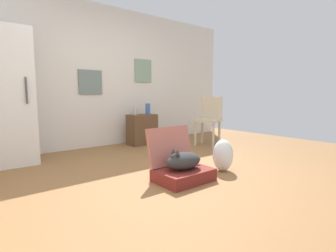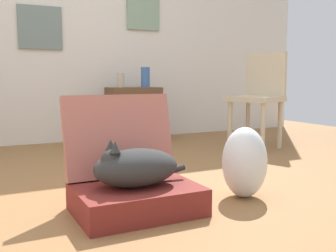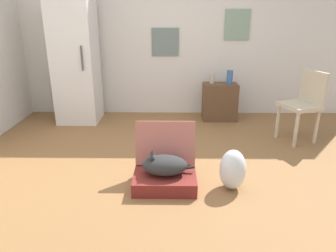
{
  "view_description": "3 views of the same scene",
  "coord_description": "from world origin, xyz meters",
  "px_view_note": "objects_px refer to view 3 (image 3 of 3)",
  "views": [
    {
      "loc": [
        -1.95,
        -2.36,
        0.97
      ],
      "look_at": [
        0.25,
        0.38,
        0.54
      ],
      "focal_mm": 27.66,
      "sensor_mm": 36.0,
      "label": 1
    },
    {
      "loc": [
        -0.79,
        -2.1,
        0.68
      ],
      "look_at": [
        0.27,
        0.01,
        0.4
      ],
      "focal_mm": 42.9,
      "sensor_mm": 36.0,
      "label": 2
    },
    {
      "loc": [
        0.02,
        -3.0,
        1.63
      ],
      "look_at": [
        -0.02,
        0.09,
        0.51
      ],
      "focal_mm": 33.53,
      "sensor_mm": 36.0,
      "label": 3
    }
  ],
  "objects_px": {
    "refrigerator": "(76,62)",
    "suitcase_base": "(165,180)",
    "side_table": "(220,102)",
    "vase_short": "(230,77)",
    "cat": "(164,165)",
    "plastic_bag_white": "(233,170)",
    "vase_tall": "(212,79)",
    "chair": "(304,102)"
  },
  "relations": [
    {
      "from": "chair",
      "to": "refrigerator",
      "type": "bearing_deg",
      "value": -125.1
    },
    {
      "from": "plastic_bag_white",
      "to": "refrigerator",
      "type": "height_order",
      "value": "refrigerator"
    },
    {
      "from": "refrigerator",
      "to": "suitcase_base",
      "type": "bearing_deg",
      "value": -55.92
    },
    {
      "from": "suitcase_base",
      "to": "plastic_bag_white",
      "type": "distance_m",
      "value": 0.67
    },
    {
      "from": "plastic_bag_white",
      "to": "vase_short",
      "type": "relative_size",
      "value": 1.91
    },
    {
      "from": "cat",
      "to": "plastic_bag_white",
      "type": "distance_m",
      "value": 0.67
    },
    {
      "from": "vase_tall",
      "to": "vase_short",
      "type": "relative_size",
      "value": 0.7
    },
    {
      "from": "suitcase_base",
      "to": "chair",
      "type": "bearing_deg",
      "value": 34.96
    },
    {
      "from": "suitcase_base",
      "to": "plastic_bag_white",
      "type": "relative_size",
      "value": 1.51
    },
    {
      "from": "plastic_bag_white",
      "to": "vase_tall",
      "type": "distance_m",
      "value": 2.21
    },
    {
      "from": "plastic_bag_white",
      "to": "chair",
      "type": "height_order",
      "value": "chair"
    },
    {
      "from": "refrigerator",
      "to": "plastic_bag_white",
      "type": "bearing_deg",
      "value": -45.46
    },
    {
      "from": "side_table",
      "to": "chair",
      "type": "distance_m",
      "value": 1.31
    },
    {
      "from": "cat",
      "to": "vase_short",
      "type": "relative_size",
      "value": 2.45
    },
    {
      "from": "plastic_bag_white",
      "to": "side_table",
      "type": "bearing_deg",
      "value": 85.39
    },
    {
      "from": "side_table",
      "to": "refrigerator",
      "type": "bearing_deg",
      "value": -178.71
    },
    {
      "from": "plastic_bag_white",
      "to": "vase_short",
      "type": "height_order",
      "value": "vase_short"
    },
    {
      "from": "suitcase_base",
      "to": "chair",
      "type": "xyz_separation_m",
      "value": [
        1.8,
        1.26,
        0.45
      ]
    },
    {
      "from": "plastic_bag_white",
      "to": "vase_tall",
      "type": "bearing_deg",
      "value": 88.99
    },
    {
      "from": "suitcase_base",
      "to": "vase_short",
      "type": "xyz_separation_m",
      "value": [
        0.96,
        2.11,
        0.62
      ]
    },
    {
      "from": "refrigerator",
      "to": "chair",
      "type": "relative_size",
      "value": 2.0
    },
    {
      "from": "refrigerator",
      "to": "chair",
      "type": "xyz_separation_m",
      "value": [
        3.2,
        -0.81,
        -0.41
      ]
    },
    {
      "from": "plastic_bag_white",
      "to": "vase_short",
      "type": "xyz_separation_m",
      "value": [
        0.31,
        2.13,
        0.49
      ]
    },
    {
      "from": "plastic_bag_white",
      "to": "refrigerator",
      "type": "xyz_separation_m",
      "value": [
        -2.05,
        2.09,
        0.73
      ]
    },
    {
      "from": "side_table",
      "to": "vase_tall",
      "type": "bearing_deg",
      "value": 171.03
    },
    {
      "from": "suitcase_base",
      "to": "vase_short",
      "type": "distance_m",
      "value": 2.4
    },
    {
      "from": "cat",
      "to": "side_table",
      "type": "bearing_deg",
      "value": 68.38
    },
    {
      "from": "refrigerator",
      "to": "vase_short",
      "type": "height_order",
      "value": "refrigerator"
    },
    {
      "from": "cat",
      "to": "vase_short",
      "type": "height_order",
      "value": "vase_short"
    },
    {
      "from": "vase_short",
      "to": "chair",
      "type": "xyz_separation_m",
      "value": [
        0.84,
        -0.85,
        -0.17
      ]
    },
    {
      "from": "refrigerator",
      "to": "vase_short",
      "type": "distance_m",
      "value": 2.37
    },
    {
      "from": "vase_tall",
      "to": "vase_short",
      "type": "distance_m",
      "value": 0.27
    },
    {
      "from": "cat",
      "to": "vase_short",
      "type": "xyz_separation_m",
      "value": [
        0.97,
        2.11,
        0.45
      ]
    },
    {
      "from": "suitcase_base",
      "to": "refrigerator",
      "type": "height_order",
      "value": "refrigerator"
    },
    {
      "from": "suitcase_base",
      "to": "vase_tall",
      "type": "bearing_deg",
      "value": 71.97
    },
    {
      "from": "refrigerator",
      "to": "side_table",
      "type": "xyz_separation_m",
      "value": [
        2.23,
        0.05,
        -0.64
      ]
    },
    {
      "from": "cat",
      "to": "vase_tall",
      "type": "relative_size",
      "value": 3.52
    },
    {
      "from": "cat",
      "to": "side_table",
      "type": "distance_m",
      "value": 2.27
    },
    {
      "from": "cat",
      "to": "vase_tall",
      "type": "distance_m",
      "value": 2.29
    },
    {
      "from": "plastic_bag_white",
      "to": "chair",
      "type": "relative_size",
      "value": 0.43
    },
    {
      "from": "cat",
      "to": "side_table",
      "type": "height_order",
      "value": "side_table"
    },
    {
      "from": "plastic_bag_white",
      "to": "vase_tall",
      "type": "relative_size",
      "value": 2.75
    }
  ]
}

